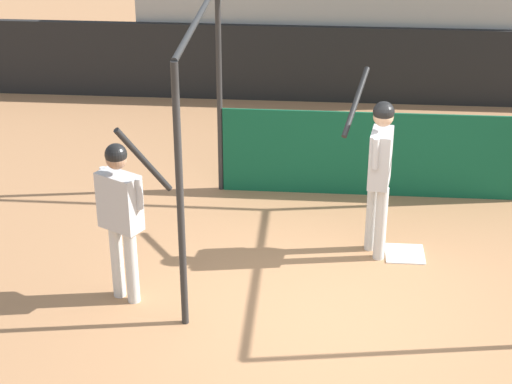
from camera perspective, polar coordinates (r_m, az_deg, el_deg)
The scene contains 7 objects.
ground_plane at distance 8.77m, azimuth 4.97°, elevation -8.20°, with size 60.00×60.00×0.00m, color #A8754C.
outfield_wall at distance 14.25m, azimuth 5.12°, elevation 8.45°, with size 24.00×0.12×1.27m.
bleacher_section at distance 15.29m, azimuth 5.22°, elevation 12.15°, with size 6.50×2.40×2.55m.
batting_cage at distance 10.33m, azimuth 8.68°, elevation 4.17°, with size 4.19×3.15×2.74m.
home_plate at distance 9.92m, azimuth 9.89°, elevation -4.08°, with size 0.44×0.44×0.02m.
player_batter at distance 9.39m, azimuth 8.22°, elevation 1.89°, with size 0.58×0.94×2.01m.
player_waiting at distance 8.58m, azimuth -8.99°, elevation -1.09°, with size 0.80×0.57×2.04m.
Camera 1 is at (-0.17, -7.25, 4.93)m, focal length 60.00 mm.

